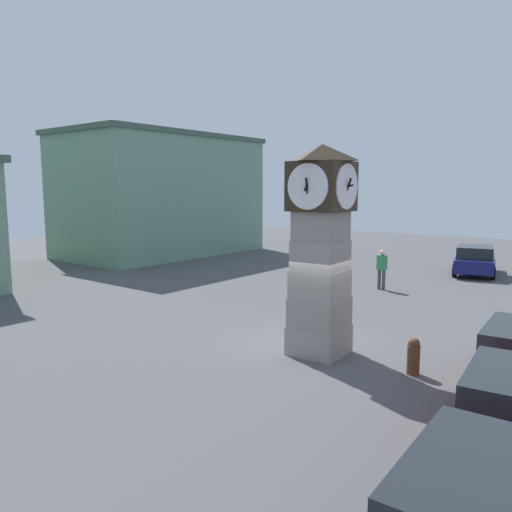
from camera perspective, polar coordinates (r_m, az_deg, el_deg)
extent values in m
plane|color=#4C4C4F|center=(14.05, 6.53, -10.40)|extent=(70.67, 70.67, 0.00)
cube|color=gray|center=(13.54, 7.21, -9.43)|extent=(1.33, 1.33, 0.76)
cube|color=gray|center=(13.34, 7.26, -6.32)|extent=(1.28, 1.28, 0.76)
cube|color=gray|center=(13.17, 7.32, -3.13)|extent=(1.24, 1.24, 0.76)
cube|color=gray|center=(13.05, 7.38, 0.13)|extent=(1.19, 1.19, 0.76)
cube|color=gray|center=(12.97, 7.43, 3.44)|extent=(1.14, 1.14, 0.76)
cube|color=#2D2316|center=(12.94, 7.51, 7.88)|extent=(1.38, 1.38, 1.25)
cylinder|color=white|center=(13.29, 4.81, 7.91)|extent=(1.13, 0.04, 1.13)
cube|color=black|center=(13.31, 4.68, 7.92)|extent=(0.06, 0.24, 0.16)
cube|color=black|center=(13.31, 4.68, 7.92)|extent=(0.04, 0.18, 0.41)
cylinder|color=white|center=(12.61, 10.36, 7.82)|extent=(1.13, 0.04, 1.13)
cube|color=black|center=(12.60, 10.51, 7.82)|extent=(0.06, 0.26, 0.11)
cube|color=black|center=(12.60, 10.51, 7.82)|extent=(0.04, 0.18, 0.41)
cylinder|color=white|center=(13.56, 8.97, 7.85)|extent=(0.04, 1.13, 1.13)
cube|color=black|center=(13.59, 9.04, 7.84)|extent=(0.25, 0.06, 0.12)
cube|color=black|center=(13.59, 9.04, 7.84)|extent=(0.09, 0.04, 0.43)
cylinder|color=white|center=(12.32, 5.91, 7.91)|extent=(0.04, 1.13, 1.13)
cube|color=black|center=(12.29, 5.82, 7.91)|extent=(0.19, 0.06, 0.22)
cube|color=black|center=(12.29, 5.82, 7.91)|extent=(0.12, 0.04, 0.42)
pyramid|color=#2D2316|center=(12.97, 7.58, 11.62)|extent=(1.45, 1.45, 0.44)
cylinder|color=brown|center=(12.47, 24.41, -11.44)|extent=(0.20, 0.20, 0.83)
sphere|color=brown|center=(12.33, 24.53, -9.48)|extent=(0.18, 0.18, 0.18)
cylinder|color=brown|center=(12.57, 17.54, -11.23)|extent=(0.30, 0.30, 0.71)
sphere|color=brown|center=(12.45, 17.61, -9.48)|extent=(0.27, 0.27, 0.27)
cube|color=#1E2328|center=(6.20, 25.19, -23.31)|extent=(2.46, 1.67, 0.57)
cylinder|color=black|center=(8.27, 20.92, -22.14)|extent=(0.64, 0.23, 0.64)
cylinder|color=black|center=(10.60, 23.96, -15.40)|extent=(0.65, 0.27, 0.64)
cylinder|color=black|center=(8.47, 21.44, -21.39)|extent=(0.65, 0.27, 0.64)
cylinder|color=black|center=(13.60, 25.55, -10.33)|extent=(0.65, 0.24, 0.64)
cylinder|color=black|center=(11.30, 23.61, -13.92)|extent=(0.65, 0.24, 0.64)
cube|color=navy|center=(27.68, 23.71, -0.71)|extent=(4.35, 2.56, 0.64)
cube|color=#1E2328|center=(27.30, 23.77, 0.45)|extent=(2.52, 2.06, 0.57)
cylinder|color=black|center=(28.99, 22.06, -0.80)|extent=(0.67, 0.34, 0.64)
cylinder|color=black|center=(28.96, 25.43, -1.00)|extent=(0.67, 0.34, 0.64)
cylinder|color=black|center=(26.50, 21.77, -1.55)|extent=(0.67, 0.34, 0.64)
cylinder|color=black|center=(26.47, 25.46, -1.77)|extent=(0.67, 0.34, 0.64)
cylinder|color=#3F3F47|center=(22.22, 14.38, -2.67)|extent=(0.14, 0.14, 0.86)
cylinder|color=#3F3F47|center=(22.29, 13.90, -2.62)|extent=(0.14, 0.14, 0.86)
cube|color=#338C4C|center=(22.14, 14.20, -0.73)|extent=(0.24, 0.40, 0.64)
sphere|color=beige|center=(22.08, 14.24, 0.39)|extent=(0.23, 0.23, 0.23)
cube|color=gray|center=(33.79, -10.71, 6.60)|extent=(12.74, 7.62, 7.48)
cube|color=#405849|center=(33.94, -10.88, 13.17)|extent=(13.13, 7.85, 0.30)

